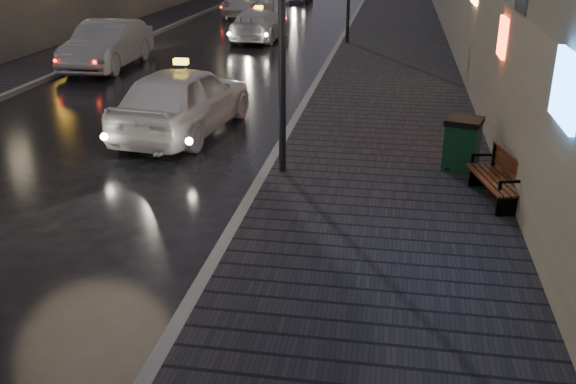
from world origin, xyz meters
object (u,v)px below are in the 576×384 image
at_px(bench, 500,178).
at_px(taxi_mid, 259,25).
at_px(car_left_mid, 107,45).
at_px(trash_bin, 462,143).
at_px(taxi_near, 183,99).
at_px(taxi_far, 248,2).

height_order(bench, taxi_mid, taxi_mid).
distance_m(bench, car_left_mid, 16.24).
xyz_separation_m(trash_bin, taxi_near, (-6.44, 1.90, 0.16)).
relative_size(car_left_mid, taxi_far, 0.98).
height_order(taxi_near, car_left_mid, taxi_near).
bearing_deg(taxi_mid, trash_bin, 118.21).
distance_m(trash_bin, car_left_mid, 14.80).
bearing_deg(bench, taxi_far, 98.27).
bearing_deg(trash_bin, taxi_mid, 131.75).
bearing_deg(bench, trash_bin, 94.72).
height_order(taxi_mid, taxi_far, taxi_far).
bearing_deg(taxi_mid, bench, 117.61).
distance_m(taxi_near, taxi_far, 23.36).
relative_size(bench, trash_bin, 1.67).
bearing_deg(taxi_mid, taxi_near, 97.52).
bearing_deg(bench, taxi_mid, 101.03).
relative_size(trash_bin, car_left_mid, 0.21).
distance_m(taxi_mid, taxi_far, 9.26).
relative_size(car_left_mid, taxi_mid, 1.05).
bearing_deg(taxi_near, trash_bin, 170.51).
bearing_deg(trash_bin, bench, -55.17).
distance_m(bench, taxi_mid, 19.44).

